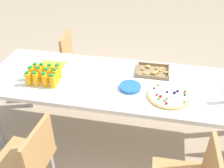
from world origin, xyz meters
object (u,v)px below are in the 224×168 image
Objects in this scene: juice_bottle_8 at (36,69)px; juice_bottle_9 at (43,70)px; juice_bottle_10 at (50,71)px; juice_bottle_6 at (48,75)px; plate_stack at (130,87)px; juice_bottle_5 at (40,74)px; chair_near_left at (28,159)px; juice_bottle_2 at (45,80)px; juice_bottle_11 at (58,71)px; party_table at (124,87)px; chair_far_left at (77,59)px; juice_bottle_3 at (53,81)px; snack_tray at (153,71)px; paper_folder at (51,66)px; juice_bottle_7 at (56,76)px; fruit_pizza at (168,96)px; juice_bottle_0 at (28,79)px; juice_bottle_1 at (36,79)px; juice_bottle_4 at (32,73)px.

juice_bottle_9 reaches higher than juice_bottle_8.
juice_bottle_6 is at bearing -84.52° from juice_bottle_10.
juice_bottle_5 is at bearing -177.60° from plate_stack.
juice_bottle_2 is (-0.07, 0.60, 0.32)m from chair_near_left.
juice_bottle_11 is (0.15, 0.08, -0.00)m from juice_bottle_5.
juice_bottle_5 is (-0.76, -0.13, 0.13)m from party_table.
juice_bottle_3 reaches higher than chair_far_left.
juice_bottle_5 is (-0.05, -0.86, 0.32)m from chair_far_left.
chair_near_left reaches higher than snack_tray.
chair_near_left is at bearing -80.53° from paper_folder.
juice_bottle_11 reaches higher than plate_stack.
paper_folder is at bearing 88.84° from juice_bottle_9.
juice_bottle_7 is 0.76× the size of plate_stack.
chair_near_left is 0.98m from paper_folder.
juice_bottle_6 reaches higher than fruit_pizza.
plate_stack is at bearing 8.09° from juice_bottle_2.
juice_bottle_2 is 0.34m from paper_folder.
party_table is at bearing -9.79° from paper_folder.
juice_bottle_3 is 0.91× the size of juice_bottle_7.
chair_near_left is at bearing -73.41° from juice_bottle_8.
paper_folder is at bearing 68.77° from juice_bottle_8.
juice_bottle_0 and juice_bottle_10 have the same top height.
juice_bottle_10 is 0.76m from plate_stack.
paper_folder is (-0.15, 0.18, -0.07)m from juice_bottle_11.
juice_bottle_2 is at bearing -86.54° from juice_bottle_10.
juice_bottle_0 is at bearing -166.00° from party_table.
juice_bottle_0 is 0.17m from juice_bottle_9.
juice_bottle_5 is 0.77× the size of plate_stack.
juice_bottle_1 is 0.17m from juice_bottle_10.
juice_bottle_4 is 0.23m from juice_bottle_7.
juice_bottle_5 is (0.08, -0.00, 0.00)m from juice_bottle_4.
juice_bottle_1 is at bearing -152.39° from juice_bottle_7.
party_table is 18.27× the size of juice_bottle_2.
snack_tray is at bearing 13.79° from juice_bottle_8.
juice_bottle_3 is 0.25m from juice_bottle_4.
juice_bottle_11 reaches higher than juice_bottle_3.
chair_far_left is 6.27× the size of juice_bottle_8.
juice_bottle_3 is at bearing -153.95° from snack_tray.
juice_bottle_5 is at bearing -170.60° from party_table.
juice_bottle_4 is 0.08m from juice_bottle_8.
party_table is 0.86m from juice_bottle_4.
juice_bottle_0 is 0.17m from juice_bottle_6.
chair_far_left is at bearing 134.05° from party_table.
juice_bottle_7 is 1.06× the size of juice_bottle_10.
juice_bottle_5 is at bearing -5.63° from chair_far_left.
juice_bottle_5 is at bearing -151.74° from juice_bottle_11.
snack_tray is at bearing 22.75° from juice_bottle_1.
juice_bottle_8 is at bearing -11.16° from chair_far_left.
fruit_pizza is (1.01, -0.11, -0.06)m from juice_bottle_11.
paper_folder is (-0.08, 0.25, -0.06)m from juice_bottle_6.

